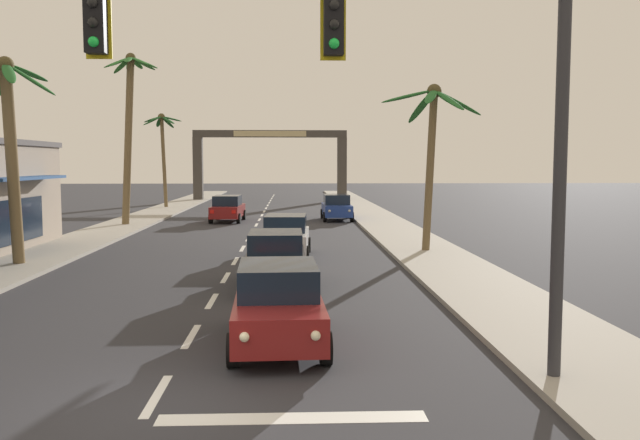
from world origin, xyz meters
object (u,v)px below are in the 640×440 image
at_px(traffic_signal_mast, 344,68).
at_px(palm_right_second, 433,129).
at_px(palm_left_farthest, 162,138).
at_px(sedan_oncoming_far, 228,208).
at_px(sedan_parked_nearest_kerb, 337,207).
at_px(sedan_fifth_in_queue, 286,236).
at_px(palm_left_second, 9,128).
at_px(sedan_third_in_queue, 276,259).
at_px(sedan_lead_at_stop_bar, 278,304).
at_px(town_gateway_arch, 270,155).
at_px(palm_left_third, 129,113).

height_order(traffic_signal_mast, palm_right_second, traffic_signal_mast).
bearing_deg(palm_left_farthest, sedan_oncoming_far, -62.49).
bearing_deg(sedan_parked_nearest_kerb, sedan_fifth_in_queue, -100.58).
xyz_separation_m(palm_left_second, palm_left_farthest, (-0.52, 30.63, 0.79)).
bearing_deg(palm_right_second, traffic_signal_mast, -106.82).
distance_m(traffic_signal_mast, sedan_third_in_queue, 10.17).
relative_size(sedan_lead_at_stop_bar, palm_left_second, 0.60).
distance_m(palm_left_second, town_gateway_arch, 42.38).
xyz_separation_m(palm_left_farthest, palm_right_second, (16.40, -27.66, -0.61)).
height_order(sedan_lead_at_stop_bar, sedan_fifth_in_queue, same).
height_order(palm_left_third, palm_left_farthest, palm_left_third).
bearing_deg(palm_left_farthest, sedan_parked_nearest_kerb, -40.53).
bearing_deg(traffic_signal_mast, town_gateway_arch, 93.19).
bearing_deg(traffic_signal_mast, palm_left_third, 109.94).
relative_size(sedan_oncoming_far, town_gateway_arch, 0.30).
bearing_deg(palm_left_farthest, palm_right_second, -59.33).
xyz_separation_m(sedan_parked_nearest_kerb, palm_left_farthest, (-13.50, 11.55, 4.92)).
bearing_deg(town_gateway_arch, sedan_parked_nearest_kerb, -77.27).
height_order(sedan_third_in_queue, palm_left_third, palm_left_third).
bearing_deg(traffic_signal_mast, sedan_lead_at_stop_bar, 113.76).
relative_size(sedan_parked_nearest_kerb, palm_right_second, 0.64).
bearing_deg(sedan_oncoming_far, traffic_signal_mast, -80.98).
relative_size(sedan_lead_at_stop_bar, palm_right_second, 0.64).
distance_m(sedan_lead_at_stop_bar, sedan_fifth_in_queue, 12.84).
bearing_deg(sedan_fifth_in_queue, sedan_third_in_queue, -92.10).
bearing_deg(palm_right_second, palm_left_third, 141.16).
distance_m(palm_left_second, palm_right_second, 16.16).
bearing_deg(palm_left_third, sedan_oncoming_far, 28.43).
bearing_deg(palm_right_second, palm_left_farthest, 120.67).
relative_size(sedan_parked_nearest_kerb, palm_left_second, 0.59).
distance_m(sedan_fifth_in_queue, palm_left_farthest, 30.72).
bearing_deg(traffic_signal_mast, sedan_oncoming_far, 99.02).
height_order(sedan_third_in_queue, sedan_oncoming_far, same).
relative_size(sedan_third_in_queue, palm_left_third, 0.44).
bearing_deg(palm_left_second, traffic_signal_mast, -50.62).
relative_size(palm_left_second, palm_left_farthest, 0.97).
bearing_deg(sedan_lead_at_stop_bar, palm_right_second, 66.05).
xyz_separation_m(palm_left_third, town_gateway_arch, (7.33, 26.33, -2.16)).
bearing_deg(traffic_signal_mast, sedan_fifth_in_queue, 94.20).
distance_m(sedan_fifth_in_queue, palm_right_second, 7.49).
height_order(sedan_parked_nearest_kerb, palm_left_farthest, palm_left_farthest).
xyz_separation_m(traffic_signal_mast, palm_left_third, (-10.40, 28.65, 1.36)).
height_order(sedan_third_in_queue, palm_left_second, palm_left_second).
distance_m(sedan_fifth_in_queue, palm_left_second, 10.86).
relative_size(sedan_oncoming_far, sedan_parked_nearest_kerb, 1.01).
distance_m(sedan_lead_at_stop_bar, sedan_third_in_queue, 6.42).
xyz_separation_m(traffic_signal_mast, palm_right_second, (4.93, 16.31, -0.15)).
relative_size(palm_left_third, town_gateway_arch, 0.67).
xyz_separation_m(traffic_signal_mast, palm_left_second, (-10.95, 13.34, -0.32)).
distance_m(sedan_lead_at_stop_bar, palm_left_third, 28.23).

